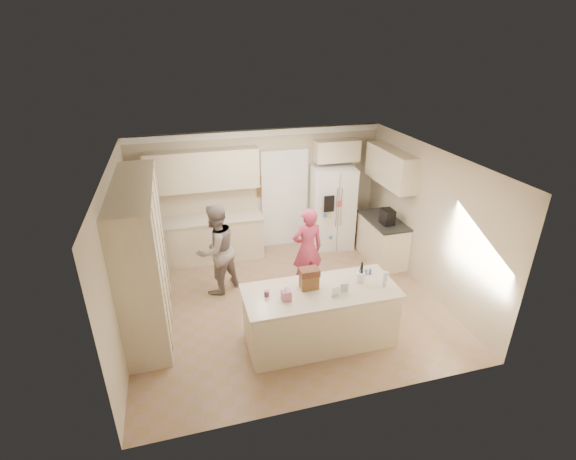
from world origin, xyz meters
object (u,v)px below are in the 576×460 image
object	(u,v)px
coffee_maker	(387,217)
tissue_box	(286,295)
refrigerator	(332,208)
island_base	(320,317)
dollhouse_body	(309,281)
teen_boy	(216,249)
utensil_crock	(361,278)
teen_girl	(307,249)

from	to	relation	value
coffee_maker	tissue_box	distance (m)	3.28
refrigerator	island_base	world-z (taller)	refrigerator
coffee_maker	tissue_box	xyz separation A→B (m)	(-2.60, -2.00, -0.07)
coffee_maker	dollhouse_body	world-z (taller)	coffee_maker
coffee_maker	dollhouse_body	distance (m)	2.84
refrigerator	tissue_box	size ratio (longest dim) A/B	12.86
refrigerator	dollhouse_body	bearing A→B (deg)	-108.92
tissue_box	teen_boy	world-z (taller)	teen_boy
coffee_maker	utensil_crock	world-z (taller)	coffee_maker
coffee_maker	dollhouse_body	bearing A→B (deg)	-140.71
tissue_box	refrigerator	bearing A→B (deg)	58.96
refrigerator	teen_boy	bearing A→B (deg)	-147.85
utensil_crock	tissue_box	size ratio (longest dim) A/B	1.07
refrigerator	island_base	bearing A→B (deg)	-105.81
teen_boy	coffee_maker	bearing A→B (deg)	146.88
coffee_maker	teen_boy	distance (m)	3.38
tissue_box	teen_boy	distance (m)	2.08
island_base	coffee_maker	bearing A→B (deg)	42.83
refrigerator	teen_girl	bearing A→B (deg)	-116.87
refrigerator	utensil_crock	world-z (taller)	refrigerator
dollhouse_body	teen_boy	size ratio (longest dim) A/B	0.15
dollhouse_body	teen_girl	world-z (taller)	teen_girl
dollhouse_body	teen_boy	distance (m)	2.10
dollhouse_body	utensil_crock	bearing A→B (deg)	-3.58
island_base	teen_girl	xyz separation A→B (m)	(0.28, 1.52, 0.35)
utensil_crock	tissue_box	distance (m)	1.21
utensil_crock	teen_girl	size ratio (longest dim) A/B	0.09
coffee_maker	teen_boy	world-z (taller)	teen_boy
tissue_box	utensil_crock	bearing A→B (deg)	7.13
utensil_crock	dollhouse_body	world-z (taller)	dollhouse_body
refrigerator	teen_girl	world-z (taller)	refrigerator
coffee_maker	teen_girl	world-z (taller)	teen_girl
refrigerator	dollhouse_body	xyz separation A→B (m)	(-1.48, -2.92, 0.14)
island_base	utensil_crock	bearing A→B (deg)	4.40
island_base	refrigerator	bearing A→B (deg)	66.26
island_base	dollhouse_body	distance (m)	0.62
teen_girl	teen_boy	bearing A→B (deg)	-13.97
teen_boy	teen_girl	distance (m)	1.63
tissue_box	island_base	bearing A→B (deg)	10.30
island_base	teen_girl	size ratio (longest dim) A/B	1.39
dollhouse_body	refrigerator	bearing A→B (deg)	63.16
utensil_crock	coffee_maker	bearing A→B (deg)	52.88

